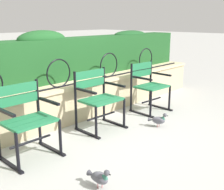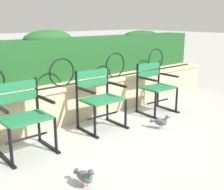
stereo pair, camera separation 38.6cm
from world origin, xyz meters
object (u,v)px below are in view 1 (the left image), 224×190
park_chair_centre (98,97)px  pigeon_near_chairs (158,120)px  pigeon_far_side (100,177)px  park_chair_right (148,85)px  park_chair_left (26,118)px

park_chair_centre → pigeon_near_chairs: 0.96m
pigeon_far_side → park_chair_centre: bearing=46.2°
park_chair_centre → pigeon_far_side: bearing=-133.8°
pigeon_near_chairs → pigeon_far_side: (-1.70, -0.49, 0.00)m
park_chair_right → pigeon_near_chairs: (-0.56, -0.59, -0.34)m
park_chair_centre → park_chair_left: bearing=-178.3°
park_chair_left → park_chair_centre: 1.18m
park_chair_right → pigeon_near_chairs: size_ratio=3.00×
park_chair_right → pigeon_near_chairs: 0.88m
pigeon_near_chairs → park_chair_centre: bearing=134.3°
park_chair_left → pigeon_near_chairs: (1.80, -0.60, -0.35)m
park_chair_left → park_chair_right: size_ratio=1.02×
park_chair_centre → park_chair_right: park_chair_centre is taller
pigeon_near_chairs → pigeon_far_side: same height
park_chair_left → park_chair_right: bearing=-0.2°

